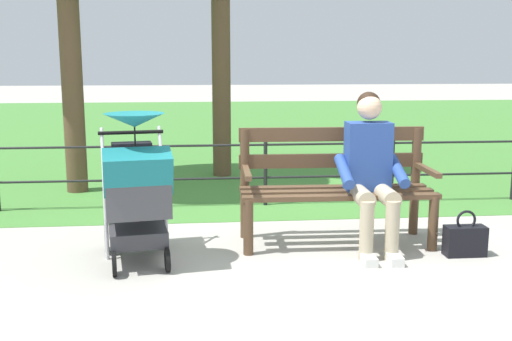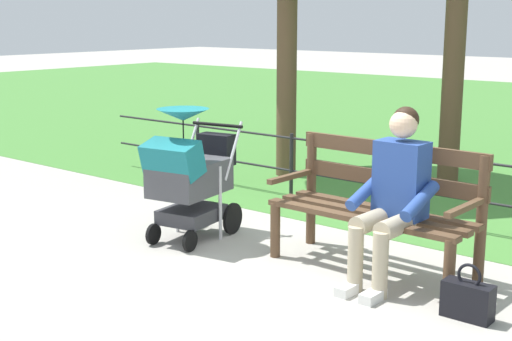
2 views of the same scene
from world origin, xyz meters
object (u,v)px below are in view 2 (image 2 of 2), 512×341
Objects in this scene: person_on_bench at (393,192)px; stroller at (189,173)px; park_bench at (378,201)px; handbag at (468,300)px.

stroller is (1.85, 0.18, -0.08)m from person_on_bench.
stroller reaches higher than park_bench.
person_on_bench reaches higher than handbag.
stroller is 3.11× the size of handbag.
person_on_bench reaches higher than park_bench.
stroller is 2.60m from handbag.
person_on_bench is (-0.24, 0.22, 0.15)m from park_bench.
stroller is (1.61, 0.40, 0.07)m from park_bench.
park_bench is at bearing -166.08° from stroller.
stroller is at bearing 5.43° from person_on_bench.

